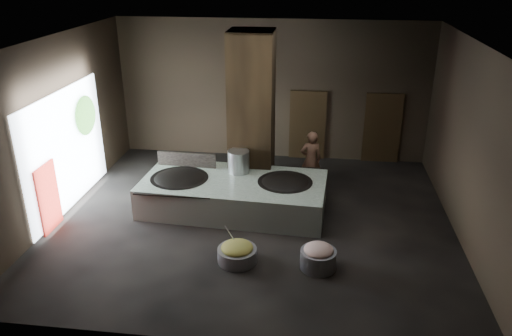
# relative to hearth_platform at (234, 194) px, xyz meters

# --- Properties ---
(floor) EXTENTS (10.00, 9.00, 0.10)m
(floor) POSITION_rel_hearth_platform_xyz_m (0.60, -0.53, -0.47)
(floor) COLOR black
(floor) RESTS_ON ground
(ceiling) EXTENTS (10.00, 9.00, 0.10)m
(ceiling) POSITION_rel_hearth_platform_xyz_m (0.60, -0.53, 4.13)
(ceiling) COLOR black
(ceiling) RESTS_ON back_wall
(back_wall) EXTENTS (10.00, 0.10, 4.50)m
(back_wall) POSITION_rel_hearth_platform_xyz_m (0.60, 4.02, 1.83)
(back_wall) COLOR black
(back_wall) RESTS_ON ground
(front_wall) EXTENTS (10.00, 0.10, 4.50)m
(front_wall) POSITION_rel_hearth_platform_xyz_m (0.60, -5.08, 1.83)
(front_wall) COLOR black
(front_wall) RESTS_ON ground
(left_wall) EXTENTS (0.10, 9.00, 4.50)m
(left_wall) POSITION_rel_hearth_platform_xyz_m (-4.45, -0.53, 1.83)
(left_wall) COLOR black
(left_wall) RESTS_ON ground
(right_wall) EXTENTS (0.10, 9.00, 4.50)m
(right_wall) POSITION_rel_hearth_platform_xyz_m (5.65, -0.53, 1.83)
(right_wall) COLOR black
(right_wall) RESTS_ON ground
(pillar) EXTENTS (1.20, 1.20, 4.50)m
(pillar) POSITION_rel_hearth_platform_xyz_m (0.30, 1.37, 1.83)
(pillar) COLOR black
(pillar) RESTS_ON ground
(hearth_platform) EXTENTS (4.92, 2.57, 0.83)m
(hearth_platform) POSITION_rel_hearth_platform_xyz_m (0.00, 0.00, 0.00)
(hearth_platform) COLOR silver
(hearth_platform) RESTS_ON ground
(platform_cap) EXTENTS (4.69, 2.25, 0.03)m
(platform_cap) POSITION_rel_hearth_platform_xyz_m (0.00, 0.00, 0.40)
(platform_cap) COLOR black
(platform_cap) RESTS_ON hearth_platform
(wok_left) EXTENTS (1.51, 1.51, 0.42)m
(wok_left) POSITION_rel_hearth_platform_xyz_m (-1.45, -0.05, 0.33)
(wok_left) COLOR black
(wok_left) RESTS_ON hearth_platform
(wok_left_rim) EXTENTS (1.54, 1.54, 0.05)m
(wok_left_rim) POSITION_rel_hearth_platform_xyz_m (-1.45, -0.05, 0.40)
(wok_left_rim) COLOR black
(wok_left_rim) RESTS_ON hearth_platform
(wok_right) EXTENTS (1.41, 1.41, 0.40)m
(wok_right) POSITION_rel_hearth_platform_xyz_m (1.35, 0.05, 0.33)
(wok_right) COLOR black
(wok_right) RESTS_ON hearth_platform
(wok_right_rim) EXTENTS (1.44, 1.44, 0.05)m
(wok_right_rim) POSITION_rel_hearth_platform_xyz_m (1.35, 0.05, 0.40)
(wok_right_rim) COLOR black
(wok_right_rim) RESTS_ON hearth_platform
(stock_pot) EXTENTS (0.58, 0.58, 0.63)m
(stock_pot) POSITION_rel_hearth_platform_xyz_m (0.05, 0.55, 0.71)
(stock_pot) COLOR #B1B5B9
(stock_pot) RESTS_ON hearth_platform
(splash_guard) EXTENTS (1.67, 0.16, 0.42)m
(splash_guard) POSITION_rel_hearth_platform_xyz_m (-1.45, 0.75, 0.61)
(splash_guard) COLOR black
(splash_guard) RESTS_ON hearth_platform
(cook) EXTENTS (0.70, 0.53, 1.71)m
(cook) POSITION_rel_hearth_platform_xyz_m (1.98, 1.62, 0.44)
(cook) COLOR #8B5D46
(cook) RESTS_ON ground
(veg_basin) EXTENTS (1.13, 1.13, 0.32)m
(veg_basin) POSITION_rel_hearth_platform_xyz_m (0.49, -2.49, -0.26)
(veg_basin) COLOR gray
(veg_basin) RESTS_ON ground
(veg_fill) EXTENTS (0.72, 0.72, 0.22)m
(veg_fill) POSITION_rel_hearth_platform_xyz_m (0.49, -2.49, -0.07)
(veg_fill) COLOR #76984A
(veg_fill) RESTS_ON veg_basin
(ladle) EXTENTS (0.27, 0.26, 0.62)m
(ladle) POSITION_rel_hearth_platform_xyz_m (0.34, -2.34, 0.13)
(ladle) COLOR #B1B5B9
(ladle) RESTS_ON veg_basin
(meat_basin) EXTENTS (0.98, 0.98, 0.43)m
(meat_basin) POSITION_rel_hearth_platform_xyz_m (2.27, -2.52, -0.20)
(meat_basin) COLOR gray
(meat_basin) RESTS_ON ground
(meat_fill) EXTENTS (0.65, 0.65, 0.25)m
(meat_fill) POSITION_rel_hearth_platform_xyz_m (2.27, -2.52, 0.03)
(meat_fill) COLOR tan
(meat_fill) RESTS_ON meat_basin
(doorway_near) EXTENTS (1.18, 0.08, 2.38)m
(doorway_near) POSITION_rel_hearth_platform_xyz_m (1.80, 3.92, 0.68)
(doorway_near) COLOR black
(doorway_near) RESTS_ON ground
(doorway_near_glow) EXTENTS (0.79, 0.04, 1.86)m
(doorway_near_glow) POSITION_rel_hearth_platform_xyz_m (1.65, 3.91, 0.63)
(doorway_near_glow) COLOR #8C6647
(doorway_near_glow) RESTS_ON ground
(doorway_far) EXTENTS (1.18, 0.08, 2.38)m
(doorway_far) POSITION_rel_hearth_platform_xyz_m (4.20, 3.92, 0.68)
(doorway_far) COLOR black
(doorway_far) RESTS_ON ground
(doorway_far_glow) EXTENTS (0.88, 0.04, 2.08)m
(doorway_far_glow) POSITION_rel_hearth_platform_xyz_m (4.43, 4.15, 0.63)
(doorway_far_glow) COLOR #8C6647
(doorway_far_glow) RESTS_ON ground
(left_opening) EXTENTS (0.04, 4.20, 3.10)m
(left_opening) POSITION_rel_hearth_platform_xyz_m (-4.35, -0.33, 1.18)
(left_opening) COLOR white
(left_opening) RESTS_ON ground
(pavilion_sliver) EXTENTS (0.05, 0.90, 1.70)m
(pavilion_sliver) POSITION_rel_hearth_platform_xyz_m (-4.28, -1.63, 0.43)
(pavilion_sliver) COLOR maroon
(pavilion_sliver) RESTS_ON ground
(tree_silhouette) EXTENTS (0.28, 1.10, 1.10)m
(tree_silhouette) POSITION_rel_hearth_platform_xyz_m (-4.25, 0.77, 1.78)
(tree_silhouette) COLOR #194714
(tree_silhouette) RESTS_ON left_opening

